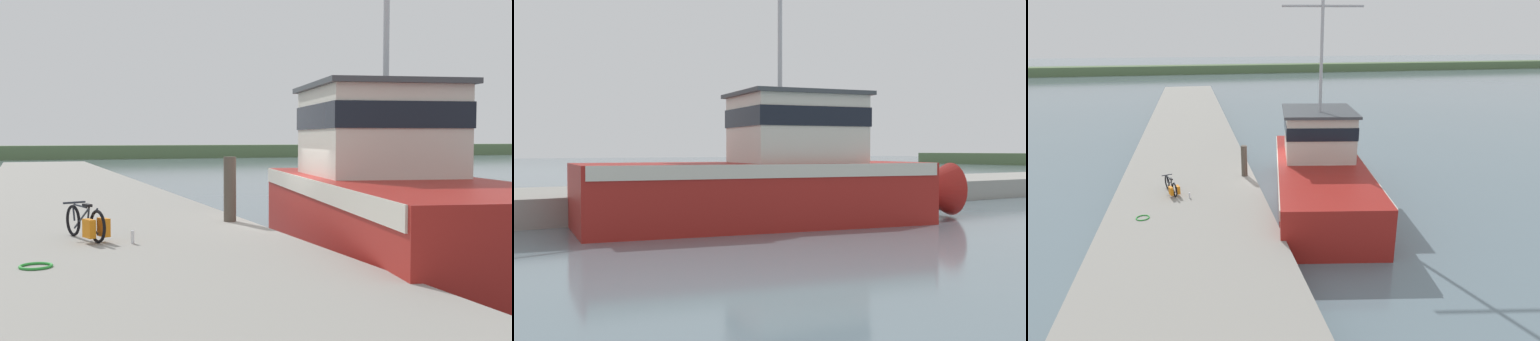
{
  "view_description": "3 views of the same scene",
  "coord_description": "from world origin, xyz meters",
  "views": [
    {
      "loc": [
        -5.83,
        -13.38,
        2.75
      ],
      "look_at": [
        -0.72,
        0.46,
        2.0
      ],
      "focal_mm": 45.0,
      "sensor_mm": 36.0,
      "label": 1
    },
    {
      "loc": [
        17.88,
        -11.87,
        2.27
      ],
      "look_at": [
        0.39,
        -0.23,
        1.59
      ],
      "focal_mm": 45.0,
      "sensor_mm": 36.0,
      "label": 2
    },
    {
      "loc": [
        -3.59,
        -17.62,
        7.04
      ],
      "look_at": [
        0.32,
        -0.59,
        1.29
      ],
      "focal_mm": 28.0,
      "sensor_mm": 36.0,
      "label": 3
    }
  ],
  "objects": [
    {
      "name": "bicycle_touring",
      "position": [
        -4.66,
        -1.36,
        1.17
      ],
      "size": [
        0.76,
        1.61,
        0.67
      ],
      "rotation": [
        0.0,
        0.0,
        0.33
      ],
      "color": "black",
      "rests_on": "dock_pier"
    },
    {
      "name": "far_shoreline",
      "position": [
        30.0,
        73.29,
        0.88
      ],
      "size": [
        180.0,
        5.0,
        1.76
      ],
      "primitive_type": "cube",
      "color": "#567047",
      "rests_on": "ground_plane"
    },
    {
      "name": "hose_coil",
      "position": [
        -5.64,
        -3.6,
        0.89
      ],
      "size": [
        0.48,
        0.48,
        0.04
      ],
      "primitive_type": "torus",
      "color": "green",
      "rests_on": "dock_pier"
    },
    {
      "name": "dock_pier",
      "position": [
        -4.0,
        0.0,
        0.43
      ],
      "size": [
        6.09,
        80.0,
        0.87
      ],
      "primitive_type": "cube",
      "color": "gray",
      "rests_on": "ground_plane"
    },
    {
      "name": "ground_plane",
      "position": [
        0.0,
        0.0,
        0.0
      ],
      "size": [
        320.0,
        320.0,
        0.0
      ],
      "primitive_type": "plane",
      "color": "slate"
    },
    {
      "name": "mooring_post",
      "position": [
        -1.4,
        0.34,
        1.6
      ],
      "size": [
        0.28,
        0.28,
        1.46
      ],
      "primitive_type": "cylinder",
      "color": "#51473D",
      "rests_on": "dock_pier"
    },
    {
      "name": "water_bottle_by_bike",
      "position": [
        -3.97,
        -1.96,
        0.98
      ],
      "size": [
        0.06,
        0.06,
        0.24
      ],
      "primitive_type": "cylinder",
      "color": "silver",
      "rests_on": "dock_pier"
    },
    {
      "name": "fishing_boat_main",
      "position": [
        1.85,
        -1.04,
        1.52
      ],
      "size": [
        5.76,
        12.65,
        9.79
      ],
      "rotation": [
        0.0,
        0.0,
        -0.2
      ],
      "color": "maroon",
      "rests_on": "ground_plane"
    }
  ]
}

